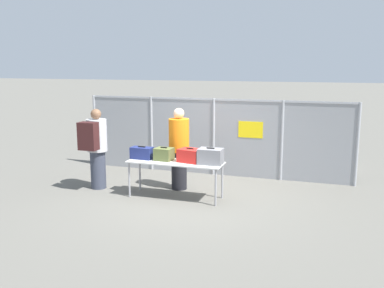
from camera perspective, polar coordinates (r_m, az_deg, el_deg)
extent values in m
plane|color=#605E56|center=(9.01, -0.77, -7.27)|extent=(120.00, 120.00, 0.00)
cylinder|color=#9EA0A5|center=(12.07, -12.78, 1.77)|extent=(0.07, 0.07, 1.93)
cylinder|color=#9EA0A5|center=(11.30, -5.41, 1.40)|extent=(0.07, 0.07, 1.93)
cylinder|color=#9EA0A5|center=(10.74, 2.89, 0.94)|extent=(0.07, 0.07, 1.93)
cylinder|color=#9EA0A5|center=(10.42, 11.88, 0.43)|extent=(0.07, 0.07, 1.93)
cylinder|color=#9EA0A5|center=(10.38, 21.19, -0.11)|extent=(0.07, 0.07, 1.93)
cube|color=gray|center=(10.74, 2.89, 0.94)|extent=(6.76, 0.01, 1.93)
cube|color=#9EA0A5|center=(10.62, 2.94, 5.92)|extent=(6.76, 0.04, 0.04)
cube|color=yellow|center=(10.49, 7.81, 1.91)|extent=(0.60, 0.01, 0.40)
cube|color=silver|center=(8.88, -2.23, -2.45)|extent=(2.00, 0.64, 0.02)
cylinder|color=#99999E|center=(9.11, -8.36, -4.73)|extent=(0.04, 0.04, 0.75)
cylinder|color=#99999E|center=(8.46, 3.17, -5.84)|extent=(0.04, 0.04, 0.75)
cylinder|color=#99999E|center=(9.57, -6.97, -3.95)|extent=(0.04, 0.04, 0.75)
cylinder|color=#99999E|center=(8.95, 4.05, -4.93)|extent=(0.04, 0.04, 0.75)
cube|color=navy|center=(9.19, -6.70, -1.20)|extent=(0.47, 0.27, 0.25)
cube|color=black|center=(9.17, -6.72, -0.36)|extent=(0.16, 0.03, 0.02)
cube|color=#566033|center=(9.01, -3.77, -1.35)|extent=(0.38, 0.33, 0.26)
cube|color=black|center=(8.98, -3.78, -0.47)|extent=(0.15, 0.03, 0.02)
cube|color=red|center=(8.83, -0.26, -1.54)|extent=(0.52, 0.43, 0.27)
cube|color=black|center=(8.80, -0.27, -0.59)|extent=(0.16, 0.06, 0.02)
cube|color=slate|center=(8.65, 2.49, -1.65)|extent=(0.49, 0.35, 0.32)
cube|color=black|center=(8.62, 2.50, -0.55)|extent=(0.16, 0.03, 0.02)
cylinder|color=#383D4C|center=(9.87, -12.40, -3.35)|extent=(0.34, 0.34, 0.86)
cylinder|color=#B2B2B7|center=(9.71, -12.58, 1.14)|extent=(0.45, 0.45, 0.71)
sphere|color=brown|center=(9.65, -12.70, 3.91)|extent=(0.23, 0.23, 0.23)
cube|color=#381919|center=(9.42, -13.66, 1.02)|extent=(0.40, 0.25, 0.60)
cylinder|color=black|center=(9.58, -1.73, -3.49)|extent=(0.34, 0.34, 0.87)
cylinder|color=orange|center=(9.42, -1.75, 1.20)|extent=(0.45, 0.45, 0.72)
sphere|color=beige|center=(9.35, -1.77, 4.09)|extent=(0.23, 0.23, 0.23)
cube|color=#B2B2B7|center=(12.09, 10.64, -0.69)|extent=(3.33, 1.49, 0.58)
sphere|color=black|center=(11.45, 7.17, -2.09)|extent=(0.53, 0.53, 0.53)
sphere|color=black|center=(12.99, 8.55, -0.60)|extent=(0.53, 0.53, 0.53)
cylinder|color=#59595B|center=(12.63, 0.44, -1.13)|extent=(1.17, 0.06, 0.06)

